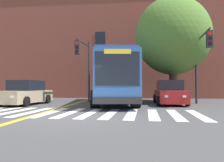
{
  "coord_description": "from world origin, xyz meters",
  "views": [
    {
      "loc": [
        2.68,
        -8.7,
        1.3
      ],
      "look_at": [
        1.07,
        6.7,
        1.68
      ],
      "focal_mm": 35.0,
      "sensor_mm": 36.0,
      "label": 1
    }
  ],
  "objects": [
    {
      "name": "car_grey_behind_bus",
      "position": [
        1.43,
        17.14,
        0.82
      ],
      "size": [
        2.1,
        3.84,
        1.78
      ],
      "color": "slate",
      "rests_on": "ground"
    },
    {
      "name": "building_facade",
      "position": [
        -1.15,
        18.45,
        6.34
      ],
      "size": [
        42.86,
        6.49,
        12.66
      ],
      "color": "brown",
      "rests_on": "ground"
    },
    {
      "name": "car_tan_near_lane",
      "position": [
        -5.09,
        6.18,
        0.79
      ],
      "size": [
        2.39,
        4.93,
        1.73
      ],
      "color": "tan",
      "rests_on": "ground"
    },
    {
      "name": "city_bus",
      "position": [
        1.05,
        7.73,
        1.87
      ],
      "size": [
        4.04,
        11.13,
        3.48
      ],
      "color": "#2D5699",
      "rests_on": "ground"
    },
    {
      "name": "crosswalk",
      "position": [
        -0.99,
        1.85,
        0.0
      ],
      "size": [
        13.66,
        4.7,
        0.01
      ],
      "color": "white",
      "rests_on": "ground"
    },
    {
      "name": "lane_line_yellow_outer",
      "position": [
        -1.7,
        15.85,
        0.0
      ],
      "size": [
        0.12,
        36.0,
        0.01
      ],
      "primitive_type": "cube",
      "color": "gold",
      "rests_on": "ground"
    },
    {
      "name": "car_red_far_lane",
      "position": [
        5.18,
        7.46,
        0.79
      ],
      "size": [
        2.12,
        4.69,
        1.74
      ],
      "color": "#AD1E1E",
      "rests_on": "ground"
    },
    {
      "name": "traffic_light_overhead",
      "position": [
        -1.29,
        8.16,
        3.43
      ],
      "size": [
        0.48,
        3.16,
        5.14
      ],
      "color": "#28282D",
      "rests_on": "ground"
    },
    {
      "name": "traffic_light_near_corner",
      "position": [
        7.19,
        6.67,
        3.47
      ],
      "size": [
        0.55,
        4.14,
        5.15
      ],
      "color": "#28282D",
      "rests_on": "ground"
    },
    {
      "name": "ground_plane",
      "position": [
        0.0,
        0.0,
        0.0
      ],
      "size": [
        120.0,
        120.0,
        0.0
      ],
      "primitive_type": "plane",
      "color": "#424244"
    },
    {
      "name": "street_tree_curbside_large",
      "position": [
        5.8,
        9.41,
        5.37
      ],
      "size": [
        8.63,
        8.68,
        8.54
      ],
      "color": "#4C3D2D",
      "rests_on": "ground"
    },
    {
      "name": "lane_line_yellow_inner",
      "position": [
        -1.86,
        15.85,
        0.0
      ],
      "size": [
        0.12,
        36.0,
        0.01
      ],
      "primitive_type": "cube",
      "color": "gold",
      "rests_on": "ground"
    }
  ]
}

